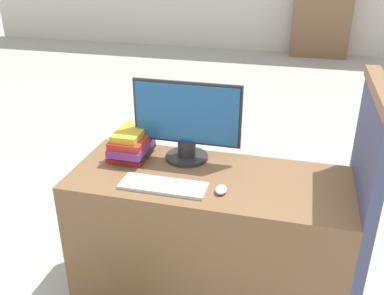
% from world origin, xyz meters
% --- Properties ---
extents(desk, '(1.40, 0.59, 0.77)m').
position_xyz_m(desk, '(0.00, 0.29, 0.39)').
color(desk, brown).
rests_on(desk, ground_plane).
extents(carrel_divider, '(0.07, 0.67, 1.29)m').
position_xyz_m(carrel_divider, '(0.72, 0.33, 0.65)').
color(carrel_divider, '#474C70').
rests_on(carrel_divider, ground_plane).
extents(monitor, '(0.57, 0.23, 0.43)m').
position_xyz_m(monitor, '(-0.16, 0.46, 0.98)').
color(monitor, '#282828').
rests_on(monitor, desk).
extents(keyboard, '(0.42, 0.15, 0.02)m').
position_xyz_m(keyboard, '(-0.19, 0.14, 0.78)').
color(keyboard, silver).
rests_on(keyboard, desk).
extents(mouse, '(0.06, 0.08, 0.03)m').
position_xyz_m(mouse, '(0.09, 0.16, 0.78)').
color(mouse, silver).
rests_on(mouse, desk).
extents(book_stack, '(0.21, 0.27, 0.15)m').
position_xyz_m(book_stack, '(-0.46, 0.41, 0.84)').
color(book_stack, '#B72D28').
rests_on(book_stack, desk).
extents(bookshelf_far, '(0.99, 0.32, 1.79)m').
position_xyz_m(bookshelf_far, '(0.65, 6.47, 0.89)').
color(bookshelf_far, '#846042').
rests_on(bookshelf_far, ground_plane).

